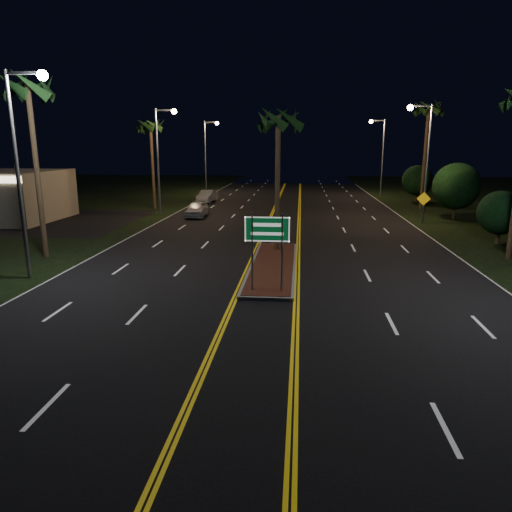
# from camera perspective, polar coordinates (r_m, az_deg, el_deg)

# --- Properties ---
(ground) EXTENTS (120.00, 120.00, 0.00)m
(ground) POSITION_cam_1_polar(r_m,az_deg,el_deg) (16.19, 0.62, -7.85)
(ground) COLOR black
(ground) RESTS_ON ground
(median_island) EXTENTS (2.25, 10.25, 0.17)m
(median_island) POSITION_cam_1_polar(r_m,az_deg,el_deg) (22.81, 2.14, -1.25)
(median_island) COLOR gray
(median_island) RESTS_ON ground
(highway_sign) EXTENTS (1.80, 0.08, 3.20)m
(highway_sign) POSITION_cam_1_polar(r_m,az_deg,el_deg) (18.20, 1.40, 2.45)
(highway_sign) COLOR gray
(highway_sign) RESTS_ON ground
(streetlight_left_near) EXTENTS (1.91, 0.44, 9.00)m
(streetlight_left_near) POSITION_cam_1_polar(r_m,az_deg,el_deg) (22.44, -27.06, 11.47)
(streetlight_left_near) COLOR gray
(streetlight_left_near) RESTS_ON ground
(streetlight_left_mid) EXTENTS (1.91, 0.44, 9.00)m
(streetlight_left_mid) POSITION_cam_1_polar(r_m,az_deg,el_deg) (40.79, -11.71, 12.93)
(streetlight_left_mid) COLOR gray
(streetlight_left_mid) RESTS_ON ground
(streetlight_left_far) EXTENTS (1.91, 0.44, 9.00)m
(streetlight_left_far) POSITION_cam_1_polar(r_m,az_deg,el_deg) (60.21, -6.01, 13.24)
(streetlight_left_far) COLOR gray
(streetlight_left_far) RESTS_ON ground
(streetlight_right_mid) EXTENTS (1.91, 0.44, 9.00)m
(streetlight_right_mid) POSITION_cam_1_polar(r_m,az_deg,el_deg) (38.18, 20.18, 12.37)
(streetlight_right_mid) COLOR gray
(streetlight_right_mid) RESTS_ON ground
(streetlight_right_far) EXTENTS (1.91, 0.44, 9.00)m
(streetlight_right_far) POSITION_cam_1_polar(r_m,az_deg,el_deg) (57.78, 15.23, 12.85)
(streetlight_right_far) COLOR gray
(streetlight_right_far) RESTS_ON ground
(palm_median) EXTENTS (2.40, 2.40, 8.30)m
(palm_median) POSITION_cam_1_polar(r_m,az_deg,el_deg) (25.59, 2.78, 16.60)
(palm_median) COLOR #382819
(palm_median) RESTS_ON ground
(palm_left_near) EXTENTS (2.40, 2.40, 9.80)m
(palm_left_near) POSITION_cam_1_polar(r_m,az_deg,el_deg) (26.97, -26.63, 18.09)
(palm_left_near) COLOR #382819
(palm_left_near) RESTS_ON ground
(palm_left_far) EXTENTS (2.40, 2.40, 8.80)m
(palm_left_far) POSITION_cam_1_polar(r_m,az_deg,el_deg) (45.30, -13.05, 15.54)
(palm_left_far) COLOR #382819
(palm_left_far) RESTS_ON ground
(palm_right_far) EXTENTS (2.40, 2.40, 10.30)m
(palm_right_far) POSITION_cam_1_polar(r_m,az_deg,el_deg) (46.58, 20.76, 16.70)
(palm_right_far) COLOR #382819
(palm_right_far) RESTS_ON ground
(shrub_near) EXTENTS (2.70, 2.70, 3.30)m
(shrub_near) POSITION_cam_1_polar(r_m,az_deg,el_deg) (31.73, 28.24, 4.77)
(shrub_near) COLOR #382819
(shrub_near) RESTS_ON ground
(shrub_mid) EXTENTS (3.78, 3.78, 4.62)m
(shrub_mid) POSITION_cam_1_polar(r_m,az_deg,el_deg) (41.16, 23.77, 7.99)
(shrub_mid) COLOR #382819
(shrub_mid) RESTS_ON ground
(shrub_far) EXTENTS (3.24, 3.24, 3.96)m
(shrub_far) POSITION_cam_1_polar(r_m,az_deg,el_deg) (52.65, 19.53, 8.90)
(shrub_far) COLOR #382819
(shrub_far) RESTS_ON ground
(car_near) EXTENTS (2.10, 4.73, 1.56)m
(car_near) POSITION_cam_1_polar(r_m,az_deg,el_deg) (39.64, -7.41, 6.01)
(car_near) COLOR silver
(car_near) RESTS_ON ground
(car_far) EXTENTS (2.34, 4.69, 1.51)m
(car_far) POSITION_cam_1_polar(r_m,az_deg,el_deg) (50.13, -6.13, 7.58)
(car_far) COLOR #BABDC4
(car_far) RESTS_ON ground
(warning_sign) EXTENTS (1.02, 0.23, 2.48)m
(warning_sign) POSITION_cam_1_polar(r_m,az_deg,el_deg) (37.89, 20.18, 6.21)
(warning_sign) COLOR gray
(warning_sign) RESTS_ON ground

